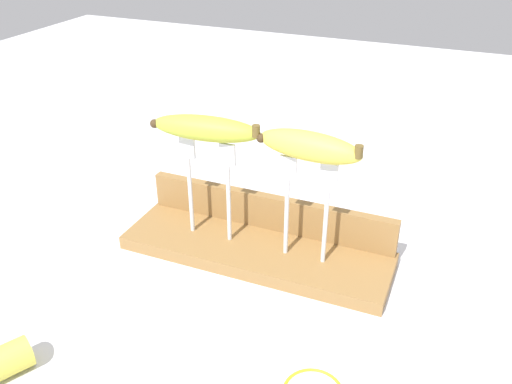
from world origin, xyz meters
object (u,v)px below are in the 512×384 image
Objects in this scene: fork_stand_left at (207,181)px; fork_stand_right at (306,202)px; banana_raised_right at (309,147)px; banana_chunk_near at (5,361)px; banana_raised_left at (205,129)px.

fork_stand_right is (0.16, 0.00, -0.00)m from fork_stand_left.
banana_chunk_near is at bearing -128.74° from banana_raised_right.
fork_stand_right is at bearing -5.15° from banana_raised_right.
banana_raised_right reaches higher than fork_stand_left.
banana_raised_left reaches higher than banana_chunk_near.
fork_stand_left is at bearing 180.00° from fork_stand_right.
banana_chunk_near is (-0.28, -0.34, -0.19)m from banana_raised_right.
banana_chunk_near is at bearing -128.75° from fork_stand_right.
fork_stand_left is at bearing 6.38° from banana_raised_left.
fork_stand_right is 1.06× the size of banana_raised_right.
banana_raised_right is at bearing 0.00° from fork_stand_left.
banana_raised_right reaches higher than banana_raised_left.
fork_stand_left reaches higher than banana_chunk_near.
banana_raised_left is at bearing -180.00° from fork_stand_right.
banana_chunk_near is (-0.11, -0.34, -0.11)m from fork_stand_left.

